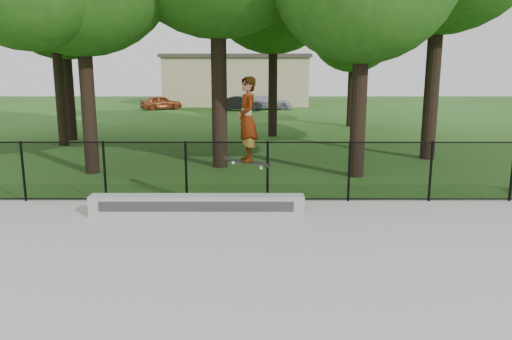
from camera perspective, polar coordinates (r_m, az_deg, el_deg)
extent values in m
plane|color=#294A14|center=(6.92, 2.41, -17.12)|extent=(100.00, 100.00, 0.00)
cube|color=#A4A59F|center=(6.90, 2.41, -16.90)|extent=(14.00, 12.00, 0.06)
cube|color=#989893|center=(11.26, -6.75, -4.02)|extent=(4.78, 0.40, 0.46)
imported|color=#943F1B|center=(39.75, -10.78, 7.58)|extent=(3.40, 2.48, 1.08)
imported|color=black|center=(38.31, -1.67, 7.62)|extent=(2.99, 1.27, 1.07)
imported|color=#AAACC1|center=(39.25, 1.40, 7.73)|extent=(3.40, 1.51, 1.07)
cube|color=black|center=(10.80, -1.00, 0.92)|extent=(0.84, 0.23, 0.13)
imported|color=#BFE3FB|center=(10.67, -1.01, 5.80)|extent=(0.58, 0.75, 1.81)
cylinder|color=black|center=(13.49, -25.06, -0.13)|extent=(0.06, 0.06, 1.50)
cylinder|color=black|center=(12.77, -16.91, -0.14)|extent=(0.06, 0.06, 1.50)
cylinder|color=black|center=(12.34, -7.99, -0.15)|extent=(0.06, 0.06, 1.50)
cylinder|color=black|center=(12.22, 1.33, -0.15)|extent=(0.06, 0.06, 1.50)
cylinder|color=black|center=(12.42, 10.60, -0.15)|extent=(0.06, 0.06, 1.50)
cylinder|color=black|center=(12.94, 19.34, -0.15)|extent=(0.06, 0.06, 1.50)
cylinder|color=black|center=(13.73, 27.24, -0.14)|extent=(0.06, 0.06, 1.50)
cylinder|color=black|center=(12.09, 1.35, 3.19)|extent=(16.00, 0.04, 0.04)
cylinder|color=black|center=(12.38, 1.32, -3.32)|extent=(16.00, 0.04, 0.04)
cube|color=black|center=(12.22, 1.33, -0.15)|extent=(16.00, 0.01, 1.50)
cylinder|color=black|center=(16.43, -18.69, 8.15)|extent=(0.44, 0.44, 4.93)
cylinder|color=black|center=(16.60, -4.24, 10.09)|extent=(0.44, 0.44, 5.70)
cylinder|color=black|center=(15.39, 11.68, 7.74)|extent=(0.44, 0.44, 4.62)
cylinder|color=black|center=(19.11, 19.54, 10.12)|extent=(0.44, 0.44, 5.99)
cylinder|color=black|center=(22.61, -21.57, 9.22)|extent=(0.44, 0.44, 5.27)
cylinder|color=black|center=(24.07, 1.93, 10.16)|extent=(0.44, 0.44, 5.29)
cylinder|color=black|center=(28.57, 10.83, 9.01)|extent=(0.44, 0.44, 4.08)
sphere|color=#1C4F15|center=(28.62, 11.11, 15.80)|extent=(4.90, 4.90, 4.90)
cylinder|color=black|center=(24.32, -20.68, 9.00)|extent=(0.44, 0.44, 4.92)
cube|color=tan|center=(44.10, -2.21, 10.08)|extent=(12.00, 6.00, 4.00)
cube|color=#3F3833|center=(44.09, -2.24, 12.87)|extent=(12.40, 6.40, 0.30)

